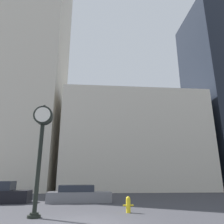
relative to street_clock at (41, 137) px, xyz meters
The scene contains 6 objects.
ground_plane 4.58m from the street_clock, 33.49° to the right, with size 200.00×200.00×0.00m, color #38383D.
building_tall_tower 29.38m from the street_clock, 111.15° to the left, with size 11.99×12.00×40.94m.
building_storefront_row 24.31m from the street_clock, 68.98° to the left, with size 20.59×12.00×13.86m.
street_clock is the anchor object (origin of this frame).
car_grey 7.33m from the street_clock, 75.95° to the left, with size 4.72×1.98×1.22m.
fire_hydrant_near 5.65m from the street_clock, 14.20° to the left, with size 0.54×0.24×0.79m.
Camera 1 is at (0.28, -9.49, 1.71)m, focal length 35.00 mm.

